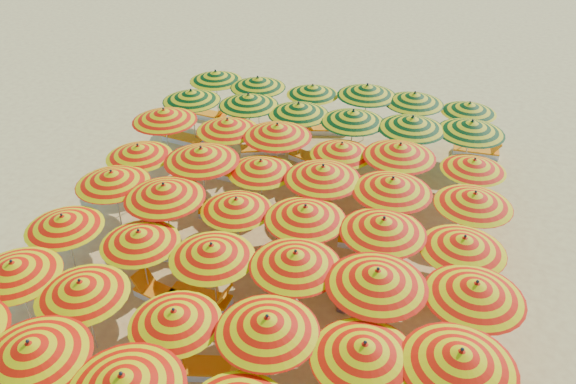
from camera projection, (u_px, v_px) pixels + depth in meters
The scene contains 62 objects.
ground at pixel (283, 244), 17.20m from camera, with size 120.00×120.00×0.00m, color #F1CB6B.
umbrella_1 at pixel (31, 350), 11.01m from camera, with size 2.40×2.40×2.45m.
umbrella_2 at pixel (123, 383), 10.36m from camera, with size 2.58×2.58×2.47m.
umbrella_6 at pixel (14, 269), 13.22m from camera, with size 2.33×2.33×2.30m.
umbrella_7 at pixel (81, 288), 12.71m from camera, with size 2.41×2.41×2.27m.
umbrella_8 at pixel (174, 317), 12.09m from camera, with size 2.36×2.36×2.17m.
umbrella_9 at pixel (267, 324), 11.67m from camera, with size 2.93×2.93×2.37m.
umbrella_10 at pixel (364, 351), 11.12m from camera, with size 2.46×2.46×2.34m.
umbrella_11 at pixel (460, 358), 10.84m from camera, with size 2.70×2.70×2.46m.
umbrella_12 at pixel (63, 222), 14.91m from camera, with size 2.75×2.75×2.20m.
umbrella_13 at pixel (139, 237), 14.38m from camera, with size 2.70×2.70×2.19m.
umbrella_14 at pixel (212, 251), 13.78m from camera, with size 2.34×2.34×2.28m.
umbrella_15 at pixel (295, 259), 13.39m from camera, with size 2.98×2.98×2.39m.
umbrella_16 at pixel (377, 277), 12.69m from camera, with size 2.57×2.57×2.51m.
umbrella_17 at pixel (476, 290), 12.46m from camera, with size 2.45×2.45×2.43m.
umbrella_18 at pixel (112, 178), 16.52m from camera, with size 2.70×2.70×2.34m.
umbrella_19 at pixel (164, 191), 15.75m from camera, with size 3.01×3.01×2.45m.
umbrella_20 at pixel (236, 204), 15.65m from camera, with size 2.05×2.05×2.16m.
umbrella_21 at pixel (305, 213), 15.00m from camera, with size 2.34×2.34×2.37m.
umbrella_22 at pixel (383, 225), 14.46m from camera, with size 2.52×2.52×2.42m.
umbrella_23 at pixel (464, 244), 13.97m from camera, with size 2.69×2.69×2.32m.
umbrella_24 at pixel (138, 151), 18.01m from camera, with size 2.75×2.75×2.26m.
umbrella_25 at pixel (201, 154), 17.37m from camera, with size 3.13×3.13×2.51m.
umbrella_26 at pixel (261, 166), 17.25m from camera, with size 2.78×2.78×2.23m.
umbrella_27 at pixel (323, 172), 16.57m from camera, with size 3.08×3.08×2.46m.
umbrella_28 at pixel (392, 185), 15.98m from camera, with size 2.94×2.94×2.47m.
umbrella_29 at pixel (474, 199), 15.61m from camera, with size 2.63×2.63×2.33m.
umbrella_30 at pixel (164, 115), 19.82m from camera, with size 2.95×2.95×2.45m.
umbrella_31 at pixel (228, 125), 19.41m from camera, with size 2.72×2.72×2.32m.
umbrella_32 at pixel (277, 130), 18.78m from camera, with size 2.78×2.78×2.48m.
umbrella_33 at pixel (342, 149), 18.24m from camera, with size 2.45×2.45×2.19m.
umbrella_34 at pixel (400, 150), 17.67m from camera, with size 2.41×2.41×2.46m.
umbrella_35 at pixel (474, 165), 17.47m from camera, with size 2.13×2.13×2.15m.
umbrella_36 at pixel (191, 96), 21.41m from camera, with size 2.33×2.33×2.36m.
umbrella_37 at pixel (248, 100), 21.00m from camera, with size 3.00×3.00×2.40m.
umbrella_38 at pixel (299, 109), 20.38m from camera, with size 2.96×2.96×2.38m.
umbrella_39 at pixel (353, 116), 19.77m from camera, with size 2.87×2.87×2.43m.
umbrella_40 at pixel (412, 123), 19.24m from camera, with size 2.85×2.85×2.48m.
umbrella_41 at pixel (472, 127), 19.06m from camera, with size 3.00×3.00×2.44m.
umbrella_42 at pixel (216, 76), 23.18m from camera, with size 2.76×2.76×2.31m.
umbrella_43 at pixel (258, 82), 22.46m from camera, with size 2.46×2.46×2.37m.
umbrella_44 at pixel (313, 90), 22.22m from camera, with size 2.58×2.58×2.20m.
umbrella_45 at pixel (367, 90), 21.63m from camera, with size 2.39×2.39×2.46m.
umbrella_46 at pixel (414, 98), 21.16m from camera, with size 2.78×2.78×2.38m.
umbrella_47 at pixel (469, 108), 20.89m from camera, with size 2.60×2.60×2.18m.
lounger_4 at pixel (211, 368), 13.11m from camera, with size 1.82×0.98×0.69m.
lounger_5 at pixel (163, 296), 15.10m from camera, with size 1.82×1.01×0.69m.
lounger_6 at pixel (202, 298), 15.03m from camera, with size 1.76×0.68×0.69m.
lounger_7 at pixel (185, 253), 16.60m from camera, with size 1.80×0.82×0.69m.
lounger_8 at pixel (320, 276), 15.78m from camera, with size 1.83×1.14×0.69m.
lounger_9 at pixel (471, 305), 14.82m from camera, with size 1.82×1.01×0.69m.
lounger_10 at pixel (223, 208), 18.52m from camera, with size 1.82×1.23×0.69m.
lounger_11 at pixel (365, 241), 17.07m from camera, with size 1.76×0.67×0.69m.
lounger_12 at pixel (217, 171), 20.49m from camera, with size 1.78×0.73×0.69m.
lounger_13 at pixel (182, 138), 22.62m from camera, with size 1.80×0.83×0.69m.
lounger_14 at pixel (264, 149), 21.86m from camera, with size 1.82×1.21×0.69m.
lounger_15 at pixel (312, 160), 21.17m from camera, with size 1.82×1.16×0.69m.
lounger_16 at pixel (209, 115), 24.40m from camera, with size 1.80×0.83×0.69m.
lounger_17 at pixel (325, 129), 23.27m from camera, with size 1.82×1.00×0.69m.
lounger_18 at pixel (477, 151), 21.72m from camera, with size 1.74×0.61×0.69m.
beachgoer_a at pixel (373, 225), 16.89m from camera, with size 0.49×0.32×1.34m, color tan.
beachgoer_b at pixel (345, 286), 14.63m from camera, with size 0.69×0.53×1.41m, color tan.
Camera 1 is at (3.89, -12.88, 10.83)m, focal length 35.00 mm.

